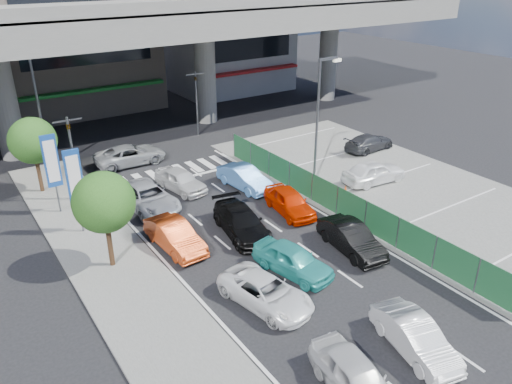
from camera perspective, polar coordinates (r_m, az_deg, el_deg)
ground at (r=24.38m, az=3.02°, el=-7.73°), size 120.00×120.00×0.00m
parking_lot at (r=32.52m, az=16.58°, el=0.11°), size 12.00×28.00×0.06m
sidewalk_left at (r=24.76m, az=-16.03°, el=-8.07°), size 4.00×30.00×0.12m
fence_run at (r=27.66m, az=10.65°, el=-1.77°), size 0.16×22.00×1.80m
expressway at (r=40.47m, az=-16.61°, el=17.86°), size 64.00×14.00×10.75m
building_center at (r=51.09m, az=-20.56°, el=17.22°), size 14.00×10.90×15.00m
building_east at (r=56.46m, az=-3.53°, el=17.75°), size 12.00×10.90×12.00m
traffic_light_left at (r=30.39m, az=-20.47°, el=5.74°), size 1.60×1.24×5.20m
traffic_light_right at (r=40.64m, az=-6.89°, el=11.77°), size 1.60×1.24×5.20m
street_lamp_right at (r=30.86m, az=7.30°, el=9.05°), size 1.65×0.22×8.00m
street_lamp_left at (r=35.80m, az=-23.40°, el=9.46°), size 1.65×0.22×8.00m
signboard_near at (r=26.81m, az=-20.00°, el=1.29°), size 0.80×0.14×4.70m
signboard_far at (r=29.48m, az=-22.30°, el=3.04°), size 0.80×0.14×4.70m
tree_near at (r=23.16m, az=-16.99°, el=-1.15°), size 2.80×2.80×4.80m
tree_far at (r=32.62m, az=-24.17°, el=5.36°), size 2.80×2.80×4.80m
van_white_back_left at (r=17.82m, az=11.41°, el=-20.17°), size 2.17×4.24×1.38m
hatch_white_back_mid at (r=19.88m, az=17.72°, el=-15.51°), size 2.20×4.18×1.31m
sedan_white_mid_left at (r=21.20m, az=1.13°, el=-11.36°), size 2.83×4.70×1.22m
taxi_teal_mid at (r=23.14m, az=4.22°, el=-7.72°), size 2.48×4.31×1.38m
hatch_black_mid_right at (r=25.16m, az=10.85°, el=-5.23°), size 2.01×4.35×1.38m
taxi_orange_left at (r=25.24m, az=-9.26°, el=-4.98°), size 1.72×4.27×1.38m
sedan_black_mid at (r=26.19m, az=-1.67°, el=-3.45°), size 2.72×5.02×1.38m
taxi_orange_right at (r=28.40m, az=3.85°, el=-1.09°), size 2.21×4.25×1.38m
wagon_silver_front_left at (r=29.50m, az=-12.24°, el=-0.60°), size 2.61×5.10×1.38m
sedan_white_front_mid at (r=31.45m, az=-8.62°, el=1.35°), size 2.30×4.22×1.36m
kei_truck_front_right at (r=31.41m, az=-1.31°, el=1.63°), size 1.87×4.31×1.38m
crossing_wagon_silver at (r=36.25m, az=-14.16°, el=4.13°), size 5.00×2.43×1.37m
parked_sedan_white at (r=32.90m, az=13.32°, el=2.25°), size 4.46×2.12×1.47m
parked_sedan_dgrey at (r=38.62m, az=12.82°, el=5.55°), size 4.30×1.92×1.22m
traffic_cone at (r=31.00m, az=10.17°, el=0.24°), size 0.42×0.42×0.62m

